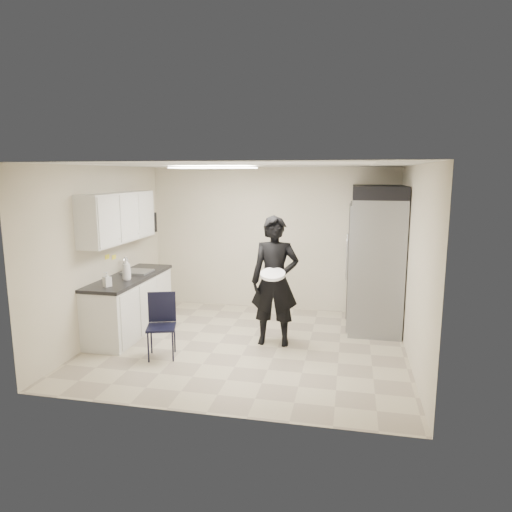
% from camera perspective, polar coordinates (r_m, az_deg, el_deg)
% --- Properties ---
extents(floor, '(4.50, 4.50, 0.00)m').
position_cam_1_polar(floor, '(6.82, -1.02, -11.09)').
color(floor, '#B4A98D').
rests_on(floor, ground).
extents(ceiling, '(4.50, 4.50, 0.00)m').
position_cam_1_polar(ceiling, '(6.36, -1.10, 11.31)').
color(ceiling, white).
rests_on(ceiling, back_wall).
extents(back_wall, '(4.50, 0.00, 4.50)m').
position_cam_1_polar(back_wall, '(8.40, 1.97, 2.14)').
color(back_wall, beige).
rests_on(back_wall, floor).
extents(left_wall, '(0.00, 4.00, 4.00)m').
position_cam_1_polar(left_wall, '(7.29, -18.56, 0.38)').
color(left_wall, beige).
rests_on(left_wall, floor).
extents(right_wall, '(0.00, 4.00, 4.00)m').
position_cam_1_polar(right_wall, '(6.36, 19.11, -1.03)').
color(right_wall, beige).
rests_on(right_wall, floor).
extents(ceiling_panel, '(1.20, 0.60, 0.02)m').
position_cam_1_polar(ceiling_panel, '(6.90, -5.30, 10.93)').
color(ceiling_panel, white).
rests_on(ceiling_panel, ceiling).
extents(lower_counter, '(0.60, 1.90, 0.86)m').
position_cam_1_polar(lower_counter, '(7.51, -15.43, -5.99)').
color(lower_counter, silver).
rests_on(lower_counter, floor).
extents(countertop, '(0.64, 1.95, 0.05)m').
position_cam_1_polar(countertop, '(7.40, -15.60, -2.60)').
color(countertop, black).
rests_on(countertop, lower_counter).
extents(sink, '(0.42, 0.40, 0.14)m').
position_cam_1_polar(sink, '(7.61, -14.60, -2.32)').
color(sink, gray).
rests_on(sink, countertop).
extents(faucet, '(0.02, 0.02, 0.24)m').
position_cam_1_polar(faucet, '(7.67, -15.99, -1.14)').
color(faucet, silver).
rests_on(faucet, countertop).
extents(upper_cabinets, '(0.35, 1.80, 0.75)m').
position_cam_1_polar(upper_cabinets, '(7.32, -16.82, 4.66)').
color(upper_cabinets, silver).
rests_on(upper_cabinets, left_wall).
extents(towel_dispenser, '(0.22, 0.30, 0.35)m').
position_cam_1_polar(towel_dispenser, '(8.39, -13.40, 4.06)').
color(towel_dispenser, black).
rests_on(towel_dispenser, left_wall).
extents(notice_sticker_left, '(0.00, 0.12, 0.07)m').
position_cam_1_polar(notice_sticker_left, '(7.39, -18.10, -0.10)').
color(notice_sticker_left, yellow).
rests_on(notice_sticker_left, left_wall).
extents(notice_sticker_right, '(0.00, 0.12, 0.07)m').
position_cam_1_polar(notice_sticker_right, '(7.57, -17.33, -0.13)').
color(notice_sticker_right, yellow).
rests_on(notice_sticker_right, left_wall).
extents(commercial_fridge, '(0.80, 1.35, 2.10)m').
position_cam_1_polar(commercial_fridge, '(7.62, 14.70, -0.93)').
color(commercial_fridge, gray).
rests_on(commercial_fridge, floor).
extents(fridge_compressor, '(0.80, 1.35, 0.20)m').
position_cam_1_polar(fridge_compressor, '(7.49, 15.10, 7.74)').
color(fridge_compressor, black).
rests_on(fridge_compressor, commercial_fridge).
extents(folding_chair, '(0.48, 0.48, 0.85)m').
position_cam_1_polar(folding_chair, '(6.39, -11.76, -8.73)').
color(folding_chair, black).
rests_on(folding_chair, floor).
extents(man_tuxedo, '(0.72, 0.50, 1.89)m').
position_cam_1_polar(man_tuxedo, '(6.62, 2.36, -3.16)').
color(man_tuxedo, black).
rests_on(man_tuxedo, floor).
extents(bucket_lid, '(0.36, 0.36, 0.04)m').
position_cam_1_polar(bucket_lid, '(6.35, 2.11, -2.29)').
color(bucket_lid, silver).
rests_on(bucket_lid, man_tuxedo).
extents(soap_bottle_a, '(0.18, 0.18, 0.34)m').
position_cam_1_polar(soap_bottle_a, '(7.09, -15.89, -1.55)').
color(soap_bottle_a, silver).
rests_on(soap_bottle_a, countertop).
extents(soap_bottle_b, '(0.13, 0.13, 0.21)m').
position_cam_1_polar(soap_bottle_b, '(6.77, -18.12, -2.77)').
color(soap_bottle_b, '#AEAFBA').
rests_on(soap_bottle_b, countertop).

